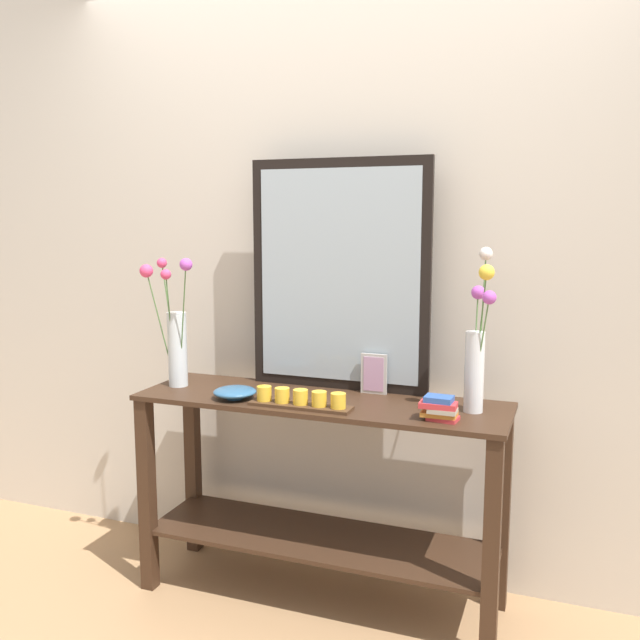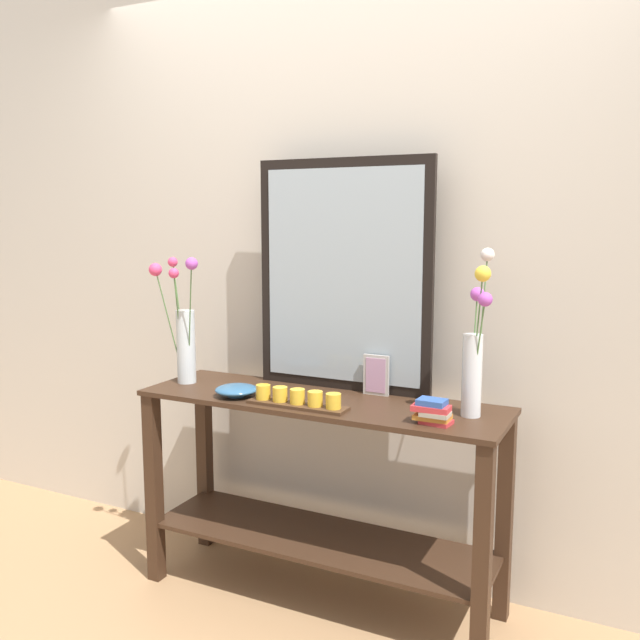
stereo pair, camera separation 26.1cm
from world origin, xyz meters
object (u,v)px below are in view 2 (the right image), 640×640
at_px(candle_tray, 297,399).
at_px(vase_right, 475,350).
at_px(decorative_bowl, 236,390).
at_px(picture_frame_small, 376,375).
at_px(tall_vase_left, 183,332).
at_px(console_table, 320,475).
at_px(book_stack, 433,412).
at_px(mirror_leaning, 343,276).

bearing_deg(candle_tray, vase_right, 15.53).
xyz_separation_m(vase_right, decorative_bowl, (-0.90, -0.15, -0.21)).
bearing_deg(picture_frame_small, vase_right, -15.79).
distance_m(tall_vase_left, candle_tray, 0.65).
bearing_deg(console_table, picture_frame_small, 41.24).
distance_m(picture_frame_small, book_stack, 0.42).
bearing_deg(picture_frame_small, tall_vase_left, -167.86).
relative_size(mirror_leaning, candle_tray, 2.38).
xyz_separation_m(vase_right, book_stack, (-0.10, -0.15, -0.20)).
xyz_separation_m(tall_vase_left, picture_frame_small, (0.80, 0.17, -0.14)).
relative_size(tall_vase_left, picture_frame_small, 3.35).
xyz_separation_m(tall_vase_left, book_stack, (1.12, -0.10, -0.18)).
bearing_deg(vase_right, candle_tray, -164.47).
relative_size(mirror_leaning, decorative_bowl, 5.54).
relative_size(console_table, decorative_bowl, 8.63).
bearing_deg(picture_frame_small, console_table, -138.76).
xyz_separation_m(console_table, decorative_bowl, (-0.31, -0.11, 0.34)).
height_order(console_table, vase_right, vase_right).
relative_size(console_table, vase_right, 2.46).
xyz_separation_m(candle_tray, picture_frame_small, (0.20, 0.29, 0.05)).
height_order(mirror_leaning, candle_tray, mirror_leaning).
bearing_deg(tall_vase_left, picture_frame_small, 12.14).
xyz_separation_m(tall_vase_left, vase_right, (1.22, 0.06, 0.02)).
bearing_deg(mirror_leaning, decorative_bowl, -137.35).
xyz_separation_m(candle_tray, decorative_bowl, (-0.29, 0.02, -0.00)).
bearing_deg(vase_right, tall_vase_left, -177.40).
height_order(tall_vase_left, candle_tray, tall_vase_left).
bearing_deg(console_table, mirror_leaning, 86.26).
distance_m(console_table, vase_right, 0.81).
bearing_deg(tall_vase_left, mirror_leaning, 17.84).
bearing_deg(vase_right, mirror_leaning, 165.24).
distance_m(vase_right, picture_frame_small, 0.46).
relative_size(tall_vase_left, candle_tray, 1.38).
xyz_separation_m(vase_right, picture_frame_small, (-0.42, 0.12, -0.16)).
distance_m(tall_vase_left, picture_frame_small, 0.83).
height_order(console_table, picture_frame_small, picture_frame_small).
distance_m(vase_right, book_stack, 0.27).
bearing_deg(candle_tray, mirror_leaning, 83.28).
height_order(console_table, candle_tray, candle_tray).
bearing_deg(book_stack, mirror_leaning, 147.30).
xyz_separation_m(console_table, mirror_leaning, (0.01, 0.19, 0.78)).
bearing_deg(picture_frame_small, book_stack, -40.66).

